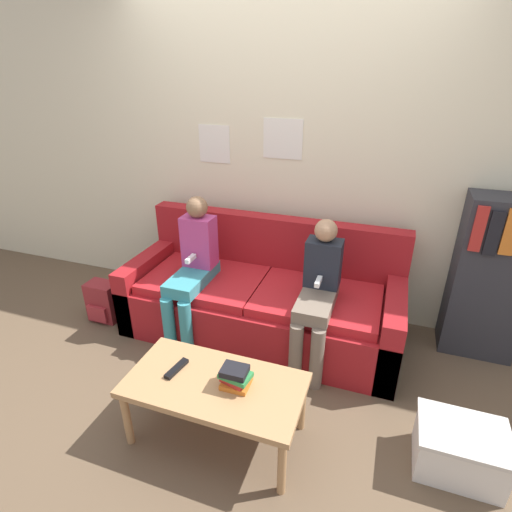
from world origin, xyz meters
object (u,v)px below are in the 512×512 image
Objects in this scene: couch at (262,299)px; bookshelf at (490,278)px; storage_box at (459,450)px; backpack at (104,302)px; coffee_table at (215,389)px; person_right at (318,290)px; person_left at (193,265)px; tv_remote at (177,369)px.

couch is 1.76× the size of bookshelf.
bookshelf is 2.67× the size of storage_box.
backpack is (-2.65, 0.54, 0.03)m from storage_box.
storage_box is (1.28, 0.22, -0.21)m from coffee_table.
person_right is 1.80m from backpack.
person_right is at bearing 65.91° from coffee_table.
bookshelf is at bearing 24.82° from person_right.
couch is 1.63m from bookshelf.
person_left reaches higher than storage_box.
bookshelf reaches higher than storage_box.
person_right is 1.22m from bookshelf.
person_left reaches higher than person_right.
tv_remote is at bearing -98.45° from couch.
tv_remote is 1.55m from storage_box.
storage_box is (1.52, 0.21, -0.27)m from tv_remote.
person_right reaches higher than couch.
person_left reaches higher than coffee_table.
backpack is (-1.29, -0.30, -0.12)m from couch.
tv_remote is 0.52× the size of backpack.
person_right is 0.87× the size of bookshelf.
couch is at bearing 22.64° from person_left.
couch is at bearing 91.35° from tv_remote.
couch is 2.03× the size of person_right.
tv_remote reaches higher than coffee_table.
bookshelf is at bearing 10.90° from couch.
backpack is at bearing 150.91° from coffee_table.
coffee_table is 0.89× the size of person_left.
person_left is at bearing -157.36° from couch.
couch is at bearing 12.93° from backpack.
coffee_table is 1.58m from backpack.
person_right is 5.89× the size of tv_remote.
bookshelf reaches higher than coffee_table.
coffee_table is at bearing 5.75° from tv_remote.
person_left is 6.23× the size of tv_remote.
couch is 1.06m from tv_remote.
coffee_table is at bearing -137.47° from bookshelf.
coffee_table is 2.19× the size of storage_box.
tv_remote is at bearing -33.39° from backpack.
tv_remote is at bearing -142.05° from bookshelf.
bookshelf is (1.73, 1.35, 0.19)m from tv_remote.
person_right reaches higher than coffee_table.
storage_box is 1.32× the size of backpack.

